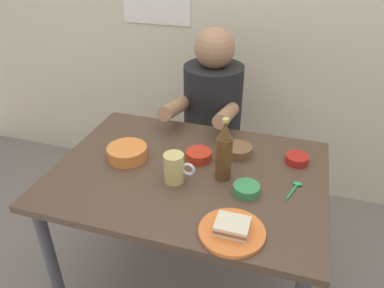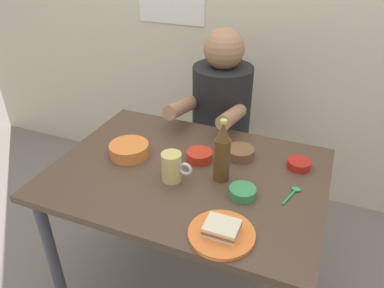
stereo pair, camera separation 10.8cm
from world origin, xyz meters
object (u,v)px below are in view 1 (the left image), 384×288
object	(u,v)px
sandwich	(232,226)
plate_orange	(232,232)
sambal_bowl_red	(297,159)
dining_table	(188,189)
stool	(211,164)
beer_bottle	(224,152)
person_seated	(212,103)
beer_mug	(175,168)

from	to	relation	value
sandwich	plate_orange	bearing A→B (deg)	-63.43
sandwich	sambal_bowl_red	distance (m)	0.52
dining_table	sandwich	xyz separation A→B (m)	(0.24, -0.29, 0.13)
stool	beer_bottle	xyz separation A→B (m)	(0.20, -0.63, 0.51)
stool	beer_bottle	world-z (taller)	beer_bottle
stool	beer_bottle	size ratio (longest dim) A/B	1.72
person_seated	sandwich	xyz separation A→B (m)	(0.30, -0.91, 0.01)
stool	sambal_bowl_red	size ratio (longest dim) A/B	4.69
person_seated	sandwich	world-z (taller)	person_seated
beer_bottle	sambal_bowl_red	distance (m)	0.35
dining_table	beer_bottle	bearing A→B (deg)	-0.55
person_seated	beer_mug	xyz separation A→B (m)	(0.03, -0.70, 0.03)
stool	sandwich	distance (m)	1.06
stool	sambal_bowl_red	world-z (taller)	sambal_bowl_red
dining_table	beer_mug	size ratio (longest dim) A/B	8.73
sandwich	dining_table	bearing A→B (deg)	129.60
sandwich	sambal_bowl_red	bearing A→B (deg)	70.23
plate_orange	sambal_bowl_red	bearing A→B (deg)	70.23
beer_bottle	beer_mug	bearing A→B (deg)	-156.36
stool	plate_orange	world-z (taller)	plate_orange
beer_mug	sambal_bowl_red	xyz separation A→B (m)	(0.45, 0.27, -0.04)
person_seated	stool	bearing A→B (deg)	90.00
dining_table	person_seated	xyz separation A→B (m)	(-0.06, 0.62, 0.12)
dining_table	sambal_bowl_red	bearing A→B (deg)	24.96
dining_table	stool	distance (m)	0.70
sambal_bowl_red	beer_mug	bearing A→B (deg)	-148.74
person_seated	beer_mug	distance (m)	0.70
plate_orange	beer_mug	size ratio (longest dim) A/B	1.75
stool	sandwich	xyz separation A→B (m)	(0.30, -0.92, 0.42)
dining_table	sandwich	bearing A→B (deg)	-50.40
beer_mug	person_seated	bearing A→B (deg)	92.41
beer_mug	plate_orange	bearing A→B (deg)	-38.22
dining_table	stool	world-z (taller)	dining_table
sandwich	beer_mug	world-z (taller)	beer_mug
stool	beer_mug	xyz separation A→B (m)	(0.03, -0.71, 0.45)
person_seated	sambal_bowl_red	distance (m)	0.64
stool	sandwich	world-z (taller)	sandwich
person_seated	beer_mug	bearing A→B (deg)	-87.59
stool	plate_orange	xyz separation A→B (m)	(0.30, -0.92, 0.40)
dining_table	beer_mug	world-z (taller)	beer_mug
dining_table	plate_orange	distance (m)	0.39
plate_orange	sambal_bowl_red	xyz separation A→B (m)	(0.18, 0.49, 0.01)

